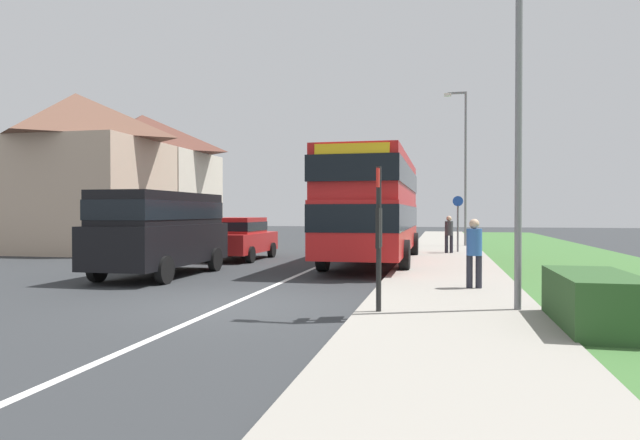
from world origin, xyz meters
TOP-DOWN VIEW (x-y plane):
  - ground_plane at (0.00, 0.00)m, footprint 120.00×120.00m
  - lane_marking_centre at (0.00, 8.00)m, footprint 0.14×60.00m
  - pavement_near_side at (4.20, 6.00)m, footprint 3.20×68.00m
  - grass_verge_seaward at (8.50, 6.00)m, footprint 6.00×68.00m
  - roadside_hedge at (6.30, -1.20)m, footprint 1.10×2.46m
  - double_decker_bus at (1.72, 9.20)m, footprint 2.80×10.01m
  - parked_van_black at (-3.74, 4.15)m, footprint 2.11×5.12m
  - parked_car_red at (-3.55, 9.75)m, footprint 2.00×4.09m
  - pedestrian_at_stop at (4.76, 2.64)m, footprint 0.34×0.34m
  - pedestrian_walking_away at (4.35, 13.52)m, footprint 0.34×0.34m
  - bus_stop_sign at (3.00, -0.72)m, footprint 0.09×0.52m
  - cycle_route_sign at (4.73, 14.21)m, footprint 0.44×0.08m
  - street_lamp_near at (5.24, -0.01)m, footprint 1.14×0.20m
  - street_lamp_mid at (5.13, 18.89)m, footprint 1.14×0.20m
  - house_terrace_far_side at (-12.38, 15.01)m, footprint 7.27×11.40m

SIDE VIEW (x-z plane):
  - ground_plane at x=0.00m, z-range 0.00..0.00m
  - lane_marking_centre at x=0.00m, z-range 0.00..0.01m
  - grass_verge_seaward at x=8.50m, z-range 0.00..0.08m
  - pavement_near_side at x=4.20m, z-range 0.00..0.12m
  - roadside_hedge at x=6.30m, z-range 0.00..0.90m
  - parked_car_red at x=-3.55m, z-range 0.08..1.70m
  - pedestrian_at_stop at x=4.76m, z-range 0.14..1.81m
  - pedestrian_walking_away at x=4.35m, z-range 0.14..1.81m
  - parked_van_black at x=-3.74m, z-range 0.21..2.59m
  - cycle_route_sign at x=4.73m, z-range 0.17..2.69m
  - bus_stop_sign at x=3.00m, z-range 0.24..2.84m
  - double_decker_bus at x=1.72m, z-range 0.29..3.99m
  - house_terrace_far_side at x=-12.38m, z-range 0.00..7.29m
  - street_lamp_near at x=5.24m, z-range 0.54..7.64m
  - street_lamp_mid at x=5.13m, z-range 0.56..8.52m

